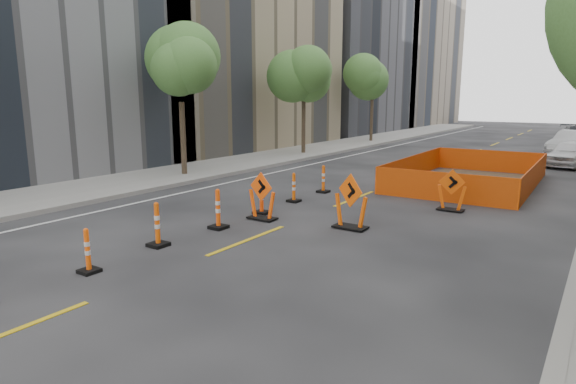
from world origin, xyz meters
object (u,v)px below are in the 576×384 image
Objects in this scene: channelizer_7 at (294,187)px; parked_car_near at (570,153)px; channelizer_5 at (218,209)px; channelizer_6 at (262,196)px; chevron_sign_left at (262,196)px; channelizer_4 at (157,224)px; channelizer_3 at (88,251)px; chevron_sign_right at (452,190)px; chevron_sign_center at (351,201)px; channelizer_8 at (323,179)px; parked_car_mid at (573,144)px.

channelizer_7 is 0.25× the size of parked_car_near.
channelizer_5 is 1.09× the size of channelizer_7.
channelizer_6 is 0.70m from chevron_sign_left.
channelizer_3 is at bearing -84.28° from channelizer_4.
channelizer_7 is at bearing 176.79° from chevron_sign_right.
chevron_sign_right is (4.66, 5.62, 0.11)m from channelizer_5.
parked_car_near is (6.87, 22.93, 0.21)m from channelizer_3.
chevron_sign_left is (0.55, -2.53, 0.20)m from channelizer_7.
chevron_sign_center is (3.11, 3.99, 0.22)m from channelizer_4.
channelizer_7 is (-0.22, 7.96, 0.03)m from channelizer_3.
chevron_sign_center is (2.98, 2.00, 0.21)m from channelizer_5.
chevron_sign_left is at bearing 81.23° from channelizer_4.
chevron_sign_right reaches higher than channelizer_6.
channelizer_6 is 3.01m from chevron_sign_center.
channelizer_3 is 0.86× the size of channelizer_4.
chevron_sign_right is at bearing 50.33° from channelizer_5.
parked_car_near reaches higher than channelizer_3.
chevron_sign_center is (3.00, 0.01, 0.21)m from channelizer_6.
chevron_sign_center reaches higher than parked_car_near.
channelizer_5 is at bearing -88.68° from channelizer_8.
chevron_sign_center is at bearing -32.34° from channelizer_7.
parked_car_mid is (6.76, 23.89, 0.22)m from channelizer_5.
channelizer_3 is 0.91× the size of channelizer_8.
chevron_sign_center is at bearing 0.16° from channelizer_6.
chevron_sign_left is at bearing -83.26° from channelizer_8.
parked_car_near is (7.07, 20.94, 0.13)m from channelizer_4.
channelizer_8 reaches higher than channelizer_7.
parked_car_near reaches higher than channelizer_6.
channelizer_4 is at bearing -91.39° from parked_car_mid.
channelizer_8 is 0.78× the size of chevron_sign_right.
channelizer_8 is (-0.14, 5.97, -0.03)m from channelizer_5.
channelizer_4 is 5.97m from channelizer_7.
channelizer_5 is (0.13, 1.99, 0.01)m from channelizer_4.
chevron_sign_left is (0.42, -0.54, 0.15)m from channelizer_6.
channelizer_8 is 0.68× the size of chevron_sign_center.
parked_car_mid is at bearing 75.08° from channelizer_4.
channelizer_5 is 7.30m from chevron_sign_right.
chevron_sign_right is (4.59, 9.59, 0.19)m from channelizer_3.
parked_car_near reaches higher than channelizer_7.
chevron_sign_left reaches higher than channelizer_6.
channelizer_8 is 4.55m from chevron_sign_left.
channelizer_7 is 21.08m from parked_car_mid.
channelizer_3 is 9.95m from channelizer_8.
chevron_sign_left is 0.30× the size of parked_car_mid.
channelizer_6 is at bearing 90.89° from channelizer_3.
channelizer_5 is 0.28× the size of parked_car_near.
parked_car_mid is (6.70, 27.87, 0.31)m from channelizer_3.
channelizer_6 is 5.93m from chevron_sign_right.
channelizer_7 is 0.98× the size of channelizer_8.
channelizer_5 is 1.51m from chevron_sign_left.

